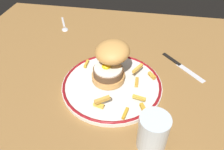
{
  "coord_description": "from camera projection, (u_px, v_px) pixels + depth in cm",
  "views": [
    {
      "loc": [
        4.31,
        -48.99,
        45.94
      ],
      "look_at": [
        -4.22,
        -1.98,
        4.6
      ],
      "focal_mm": 35.26,
      "sensor_mm": 36.0,
      "label": 1
    }
  ],
  "objects": [
    {
      "name": "spoon",
      "position": [
        64.0,
        27.0,
        0.93
      ],
      "size": [
        7.31,
        12.72,
        0.9
      ],
      "color": "silver",
      "rests_on": "ground_plane"
    },
    {
      "name": "fries_pile",
      "position": [
        122.0,
        86.0,
        0.63
      ],
      "size": [
        22.96,
        22.28,
        2.95
      ],
      "color": "gold",
      "rests_on": "dinner_plate"
    },
    {
      "name": "ground_plane",
      "position": [
        126.0,
        89.0,
        0.68
      ],
      "size": [
        127.49,
        101.31,
        4.0
      ],
      "primitive_type": "cube",
      "color": "olive"
    },
    {
      "name": "knife",
      "position": [
        179.0,
        64.0,
        0.74
      ],
      "size": [
        13.46,
        14.1,
        0.7
      ],
      "color": "black",
      "rests_on": "ground_plane"
    },
    {
      "name": "burger",
      "position": [
        111.0,
        61.0,
        0.63
      ],
      "size": [
        14.37,
        14.5,
        11.79
      ],
      "color": "tan",
      "rests_on": "dinner_plate"
    },
    {
      "name": "dinner_plate",
      "position": [
        112.0,
        85.0,
        0.66
      ],
      "size": [
        29.73,
        29.73,
        1.6
      ],
      "color": "white",
      "rests_on": "ground_plane"
    },
    {
      "name": "water_glass",
      "position": [
        153.0,
        133.0,
        0.49
      ],
      "size": [
        6.84,
        6.84,
        9.39
      ],
      "color": "silver",
      "rests_on": "ground_plane"
    }
  ]
}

